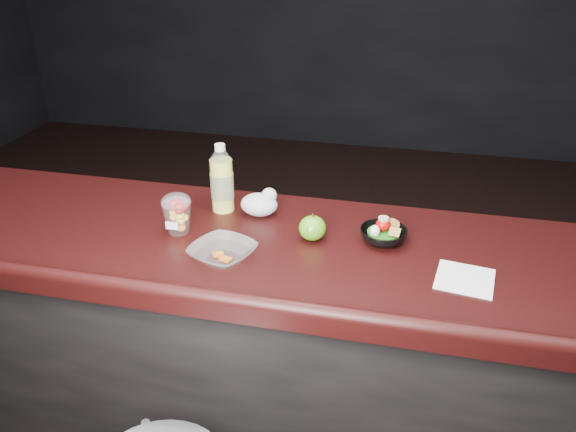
# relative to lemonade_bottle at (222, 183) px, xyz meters

# --- Properties ---
(counter) EXTENTS (4.06, 0.71, 1.02)m
(counter) POSITION_rel_lemonade_bottle_xyz_m (0.26, -0.19, -0.61)
(counter) COLOR black
(counter) RESTS_ON ground
(lemonade_bottle) EXTENTS (0.08, 0.08, 0.25)m
(lemonade_bottle) POSITION_rel_lemonade_bottle_xyz_m (0.00, 0.00, 0.00)
(lemonade_bottle) COLOR yellow
(lemonade_bottle) RESTS_ON counter
(fruit_cup) EXTENTS (0.10, 0.10, 0.14)m
(fruit_cup) POSITION_rel_lemonade_bottle_xyz_m (-0.09, -0.19, -0.03)
(fruit_cup) COLOR white
(fruit_cup) RESTS_ON counter
(green_apple) EXTENTS (0.09, 0.09, 0.09)m
(green_apple) POSITION_rel_lemonade_bottle_xyz_m (0.35, -0.14, -0.06)
(green_apple) COLOR #3D7B0E
(green_apple) RESTS_ON counter
(plastic_bag) EXTENTS (0.13, 0.11, 0.10)m
(plastic_bag) POSITION_rel_lemonade_bottle_xyz_m (0.14, -0.01, -0.06)
(plastic_bag) COLOR silver
(plastic_bag) RESTS_ON counter
(snack_bowl) EXTENTS (0.18, 0.18, 0.08)m
(snack_bowl) POSITION_rel_lemonade_bottle_xyz_m (0.57, -0.10, -0.08)
(snack_bowl) COLOR black
(snack_bowl) RESTS_ON counter
(takeout_bowl) EXTENTS (0.24, 0.24, 0.05)m
(takeout_bowl) POSITION_rel_lemonade_bottle_xyz_m (0.11, -0.32, -0.08)
(takeout_bowl) COLOR silver
(takeout_bowl) RESTS_ON counter
(paper_napkin) EXTENTS (0.18, 0.18, 0.00)m
(paper_napkin) POSITION_rel_lemonade_bottle_xyz_m (0.82, -0.27, -0.10)
(paper_napkin) COLOR white
(paper_napkin) RESTS_ON counter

